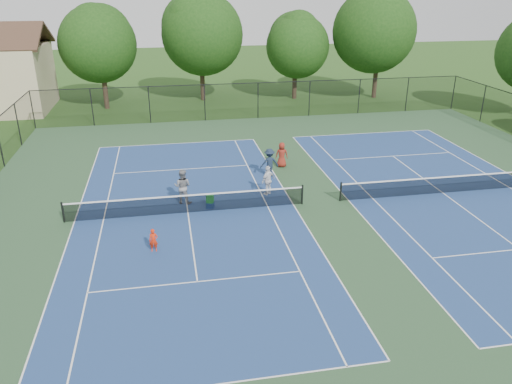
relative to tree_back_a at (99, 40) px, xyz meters
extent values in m
plane|color=#234716|center=(13.00, -24.00, -6.04)|extent=(140.00, 140.00, 0.00)
cube|color=#2A4B30|center=(13.00, -24.00, -6.03)|extent=(36.00, 36.00, 0.01)
cube|color=navy|center=(6.00, -24.00, -6.03)|extent=(10.97, 23.77, 0.00)
cube|color=white|center=(6.00, -12.11, -6.02)|extent=(10.97, 0.06, 0.00)
cube|color=white|center=(0.52, -24.00, -6.02)|extent=(0.06, 23.77, 0.00)
cube|color=white|center=(11.48, -24.00, -6.02)|extent=(0.06, 23.77, 0.00)
cube|color=white|center=(1.88, -24.00, -6.02)|extent=(0.06, 23.77, 0.00)
cube|color=white|center=(10.12, -24.00, -6.02)|extent=(0.06, 23.77, 0.00)
cube|color=white|center=(6.00, -17.60, -6.02)|extent=(8.23, 0.06, 0.00)
cube|color=white|center=(6.00, -30.40, -6.02)|extent=(8.23, 0.06, 0.00)
cube|color=white|center=(6.00, -24.00, -6.02)|extent=(0.06, 12.80, 0.00)
cylinder|color=black|center=(0.05, -24.00, -5.50)|extent=(0.10, 0.10, 1.07)
cylinder|color=black|center=(11.95, -24.00, -5.50)|extent=(0.10, 0.10, 1.07)
cube|color=black|center=(6.00, -24.00, -5.57)|extent=(11.90, 0.01, 0.90)
cube|color=white|center=(6.00, -24.00, -5.09)|extent=(11.90, 0.04, 0.07)
cube|color=navy|center=(20.00, -24.00, -6.03)|extent=(10.97, 23.77, 0.00)
cube|color=white|center=(20.00, -12.11, -6.02)|extent=(10.97, 0.06, 0.00)
cube|color=white|center=(14.52, -24.00, -6.02)|extent=(0.06, 23.77, 0.00)
cube|color=white|center=(15.88, -24.00, -6.02)|extent=(0.06, 23.77, 0.00)
cube|color=white|center=(24.12, -24.00, -6.02)|extent=(0.06, 23.77, 0.00)
cube|color=white|center=(20.00, -17.60, -6.02)|extent=(8.23, 0.06, 0.00)
cube|color=white|center=(20.00, -24.00, -6.02)|extent=(0.06, 12.80, 0.00)
cylinder|color=black|center=(14.05, -24.00, -5.50)|extent=(0.10, 0.10, 1.07)
cube|color=black|center=(20.00, -24.00, -5.57)|extent=(11.90, 0.01, 0.90)
cube|color=white|center=(20.00, -24.00, -5.09)|extent=(11.90, 0.04, 0.07)
cylinder|color=black|center=(-5.00, -6.00, -4.54)|extent=(0.08, 0.08, 3.00)
cylinder|color=black|center=(-0.50, -6.00, -4.54)|extent=(0.08, 0.08, 3.00)
cylinder|color=black|center=(4.00, -6.00, -4.54)|extent=(0.08, 0.08, 3.00)
cylinder|color=black|center=(8.50, -6.00, -4.54)|extent=(0.08, 0.08, 3.00)
cylinder|color=black|center=(13.00, -6.00, -4.54)|extent=(0.08, 0.08, 3.00)
cylinder|color=black|center=(17.50, -6.00, -4.54)|extent=(0.08, 0.08, 3.00)
cylinder|color=black|center=(22.00, -6.00, -4.54)|extent=(0.08, 0.08, 3.00)
cylinder|color=black|center=(26.50, -6.00, -4.54)|extent=(0.08, 0.08, 3.00)
cylinder|color=black|center=(31.00, -6.00, -4.54)|extent=(0.08, 0.08, 3.00)
cylinder|color=black|center=(-5.00, -15.00, -4.54)|extent=(0.08, 0.08, 3.00)
cylinder|color=black|center=(31.00, -10.50, -4.54)|extent=(0.08, 0.08, 3.00)
cylinder|color=black|center=(-5.00, -10.50, -4.54)|extent=(0.08, 0.08, 3.00)
cube|color=black|center=(13.00, -6.00, -4.54)|extent=(36.00, 0.01, 3.00)
cube|color=black|center=(13.00, -6.00, -3.04)|extent=(36.00, 0.05, 0.05)
cylinder|color=#2D2116|center=(0.00, 0.00, -4.15)|extent=(0.44, 0.44, 3.78)
sphere|color=#163A10|center=(0.00, 0.00, -0.39)|extent=(6.80, 6.80, 6.80)
sphere|color=#163A10|center=(0.00, 0.00, 0.28)|extent=(5.58, 5.58, 5.58)
sphere|color=#163A10|center=(0.00, 0.00, 0.94)|extent=(4.35, 4.35, 4.35)
cylinder|color=#2D2116|center=(9.00, 2.00, -3.97)|extent=(0.44, 0.44, 4.14)
sphere|color=#163A10|center=(9.00, 2.00, 0.19)|extent=(7.60, 7.60, 7.60)
sphere|color=#163A10|center=(9.00, 2.00, 0.82)|extent=(6.23, 6.23, 6.23)
sphere|color=#163A10|center=(9.00, 2.00, 1.44)|extent=(4.86, 4.86, 4.86)
cylinder|color=#2D2116|center=(18.00, 1.00, -4.33)|extent=(0.44, 0.44, 3.42)
sphere|color=#163A10|center=(18.00, 1.00, -0.97)|extent=(6.00, 6.00, 6.00)
sphere|color=#163A10|center=(18.00, 1.00, -0.27)|extent=(4.92, 4.92, 4.92)
sphere|color=#163A10|center=(18.00, 1.00, 0.44)|extent=(3.84, 3.84, 3.84)
cylinder|color=#2D2116|center=(26.00, 0.00, -3.88)|extent=(0.44, 0.44, 4.32)
sphere|color=#163A10|center=(26.00, 0.00, 0.43)|extent=(7.80, 7.80, 7.80)
sphere|color=#163A10|center=(26.00, 0.00, 1.04)|extent=(6.40, 6.40, 6.40)
sphere|color=#163A10|center=(26.00, 0.00, 1.65)|extent=(4.99, 4.99, 4.99)
imported|color=red|center=(4.35, -27.64, -5.52)|extent=(0.39, 0.27, 1.05)
imported|color=gray|center=(5.84, -22.71, -5.11)|extent=(1.09, 0.97, 1.86)
imported|color=white|center=(10.46, -22.40, -5.21)|extent=(1.01, 0.91, 1.65)
imported|color=#192538|center=(11.11, -19.71, -5.18)|extent=(1.16, 0.72, 1.72)
imported|color=maroon|center=(12.20, -18.23, -5.25)|extent=(0.85, 0.63, 1.58)
cube|color=navy|center=(7.17, -23.60, -5.89)|extent=(0.46, 0.43, 0.30)
cube|color=green|center=(7.17, -23.60, -5.53)|extent=(0.42, 0.39, 0.41)
camera|label=1|loc=(5.25, -47.02, 4.72)|focal=35.00mm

